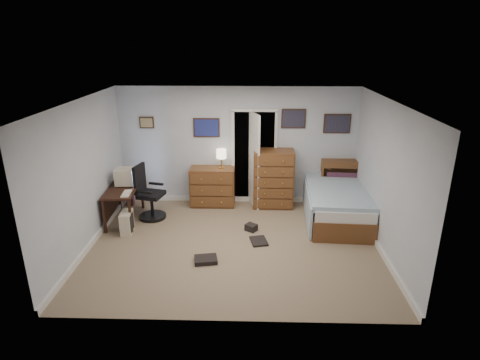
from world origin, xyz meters
The scene contains 15 objects.
floor centered at (0.00, 0.00, -0.01)m, with size 5.00×4.00×0.02m, color gray.
computer_desk centered at (-2.28, 0.95, 0.53)m, with size 0.63×1.23×0.69m.
crt_monitor centered at (-2.18, 1.11, 0.86)m, with size 0.38×0.35×0.33m.
keyboard centered at (-2.02, 0.61, 0.70)m, with size 0.14×0.37×0.02m, color beige.
pc_tower centered at (-2.00, 0.41, 0.21)m, with size 0.21×0.40×0.41m.
office_chair centered at (-1.74, 1.08, 0.42)m, with size 0.64×0.64×1.10m.
media_stack centered at (-2.32, 1.71, 0.35)m, with size 0.14×0.14×0.71m, color maroon.
low_dresser centered at (-0.53, 1.77, 0.42)m, with size 0.94×0.47×0.83m, color brown.
table_lamp centered at (-0.33, 1.77, 1.13)m, with size 0.21×0.21×0.41m.
doorway centered at (0.35, 2.27, 1.00)m, with size 0.96×1.12×2.05m.
tall_dresser centered at (0.76, 1.75, 0.62)m, with size 0.84×0.49×1.23m, color brown.
headboard_bookcase centered at (2.33, 1.86, 0.53)m, with size 1.13×0.35×1.00m.
bed centered at (1.98, 1.18, 0.34)m, with size 1.30×2.27×0.73m.
wall_posters centered at (0.57, 1.98, 1.75)m, with size 4.38×0.04×0.60m.
floor_clutter centered at (-0.02, -0.10, 0.04)m, with size 1.24×1.42×0.13m.
Camera 1 is at (0.28, -6.22, 3.44)m, focal length 30.00 mm.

